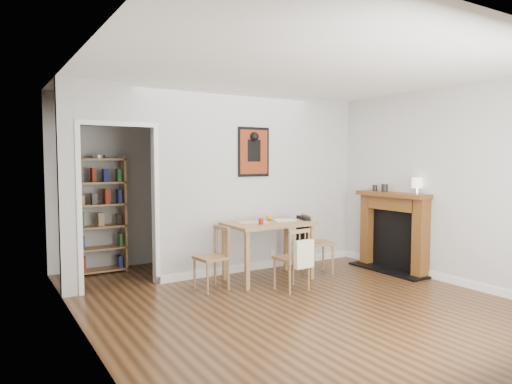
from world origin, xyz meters
TOP-DOWN VIEW (x-y plane):
  - ground at (0.00, 0.00)m, footprint 5.20×5.20m
  - room_shell at (0.10, 1.34)m, footprint 5.20×5.20m
  - dining_table at (0.30, 0.80)m, footprint 1.15×0.73m
  - chair_left at (-0.58, 0.75)m, footprint 0.44×0.44m
  - chair_right at (1.08, 0.72)m, footprint 0.58×0.53m
  - chair_front at (0.28, 0.21)m, footprint 0.42×0.47m
  - bookshelf at (-1.55, 2.40)m, footprint 0.71×0.28m
  - fireplace at (2.16, 0.25)m, footprint 0.45×1.25m
  - red_glass at (0.11, 0.67)m, footprint 0.07×0.07m
  - orange_fruit at (0.42, 0.95)m, footprint 0.08×0.08m
  - placemat at (0.14, 0.91)m, footprint 0.47×0.40m
  - notebook at (0.60, 0.84)m, footprint 0.35×0.28m
  - mantel_lamp at (2.17, -0.14)m, footprint 0.15×0.15m
  - ceramic_jar_a at (2.13, 0.41)m, footprint 0.10×0.10m
  - ceramic_jar_b at (2.12, 0.60)m, footprint 0.07×0.07m

SIDE VIEW (x-z plane):
  - ground at x=0.00m, z-range 0.00..0.00m
  - chair_left at x=-0.58m, z-range 0.00..0.80m
  - chair_front at x=0.28m, z-range 0.01..0.79m
  - chair_right at x=1.08m, z-range 0.02..0.87m
  - fireplace at x=2.16m, z-range 0.04..1.20m
  - dining_table at x=0.30m, z-range 0.30..1.09m
  - placemat at x=0.14m, z-range 0.79..0.79m
  - notebook at x=0.60m, z-range 0.79..0.80m
  - orange_fruit at x=0.42m, z-range 0.79..0.87m
  - bookshelf at x=-1.55m, z-range -0.01..1.67m
  - red_glass at x=0.11m, z-range 0.79..0.87m
  - ceramic_jar_b at x=2.12m, z-range 1.16..1.25m
  - ceramic_jar_a at x=2.13m, z-range 1.16..1.28m
  - room_shell at x=0.10m, z-range -1.30..3.90m
  - mantel_lamp at x=2.17m, z-range 1.19..1.42m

